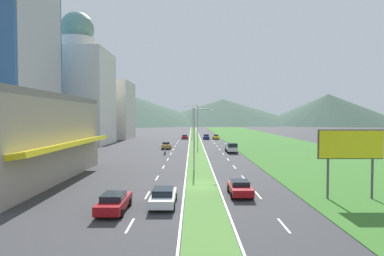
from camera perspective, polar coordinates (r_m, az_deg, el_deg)
ground_plane at (r=33.14m, az=1.80°, el=-10.49°), size 600.00×600.00×0.00m
grass_median at (r=92.61m, az=0.68°, el=-2.38°), size 3.20×240.00×0.06m
grass_verge_right at (r=95.09m, az=13.20°, el=-2.32°), size 24.00×240.00×0.06m
lane_dash_left_1 at (r=21.96m, az=-11.24°, el=-17.11°), size 0.16×2.80×0.01m
lane_dash_left_2 at (r=29.53m, az=-8.13°, el=-12.07°), size 0.16×2.80×0.01m
lane_dash_left_3 at (r=37.28m, az=-6.35°, el=-9.08°), size 0.16×2.80×0.01m
lane_dash_left_4 at (r=45.13m, az=-5.21°, el=-7.12°), size 0.16×2.80×0.01m
lane_dash_left_5 at (r=53.02m, az=-4.41°, el=-5.75°), size 0.16×2.80×0.01m
lane_dash_left_6 at (r=60.94m, az=-3.82°, el=-4.73°), size 0.16×2.80×0.01m
lane_dash_left_7 at (r=68.88m, az=-3.37°, el=-3.94°), size 0.16×2.80×0.01m
lane_dash_left_8 at (r=76.84m, az=-3.01°, el=-3.32°), size 0.16×2.80×0.01m
lane_dash_left_9 at (r=84.80m, az=-2.72°, el=-2.81°), size 0.16×2.80×0.01m
lane_dash_left_10 at (r=92.77m, az=-2.48°, el=-2.39°), size 0.16×2.80×0.01m
lane_dash_right_1 at (r=22.41m, az=16.54°, el=-16.75°), size 0.16×2.80×0.01m
lane_dash_right_2 at (r=29.87m, az=12.08°, el=-11.93°), size 0.16×2.80×0.01m
lane_dash_right_3 at (r=37.55m, az=9.51°, el=-9.02°), size 0.16×2.80×0.01m
lane_dash_right_4 at (r=45.35m, az=7.84°, el=-7.09°), size 0.16×2.80×0.01m
lane_dash_right_5 at (r=53.21m, az=6.67°, el=-5.73°), size 0.16×2.80×0.01m
lane_dash_right_6 at (r=61.10m, az=5.80°, el=-4.71°), size 0.16×2.80×0.01m
lane_dash_right_7 at (r=69.03m, az=5.13°, el=-3.93°), size 0.16×2.80×0.01m
lane_dash_right_8 at (r=76.97m, az=4.61°, el=-3.31°), size 0.16×2.80×0.01m
lane_dash_right_9 at (r=84.92m, az=4.18°, el=-2.81°), size 0.16×2.80×0.01m
lane_dash_right_10 at (r=92.88m, az=3.82°, el=-2.39°), size 0.16×2.80×0.01m
edge_line_median_left at (r=92.61m, az=-0.41°, el=-2.40°), size 0.16×240.00×0.01m
edge_line_median_right at (r=92.65m, az=1.76°, el=-2.40°), size 0.16×240.00×0.01m
domed_building at (r=87.10m, az=-20.04°, el=6.54°), size 15.87×15.87×34.38m
midrise_colored at (r=107.80m, az=-15.30°, el=3.16°), size 16.34×16.34×18.81m
hill_far_left at (r=291.38m, az=-11.81°, el=3.35°), size 169.73×169.73×28.01m
hill_far_center at (r=302.32m, az=5.73°, el=2.99°), size 159.70×159.70×24.31m
hill_far_right at (r=296.37m, az=23.75°, el=3.11°), size 123.70×123.70×27.07m
street_lamp_near at (r=41.85m, az=0.88°, el=-1.16°), size 2.73×0.46×8.37m
street_lamp_mid at (r=73.51m, az=0.80°, el=0.92°), size 3.52×0.34×9.94m
street_lamp_far at (r=105.16m, az=0.29°, el=1.29°), size 3.25×0.28×10.10m
billboard_roadside at (r=30.28m, az=27.17°, el=-3.14°), size 5.72×0.28×6.11m
car_0 at (r=24.92m, az=-14.03°, el=-13.02°), size 2.00×4.69×1.43m
car_1 at (r=25.89m, az=-5.20°, el=-12.40°), size 2.03×4.75×1.44m
car_2 at (r=100.50m, az=4.45°, el=-1.61°), size 1.92×4.59×1.49m
car_3 at (r=70.15m, az=-4.65°, el=-3.19°), size 2.04×4.10×1.54m
car_4 at (r=29.29m, az=8.83°, el=-10.76°), size 1.99×4.23×1.36m
car_5 at (r=100.85m, az=-1.26°, el=-1.62°), size 2.02×4.14×1.40m
car_6 at (r=99.86m, az=2.68°, el=-1.62°), size 1.94×4.47×1.59m
pickup_truck_0 at (r=63.39m, az=7.30°, el=-3.59°), size 2.18×5.40×2.00m
motorcycle_rider at (r=59.95m, az=-4.90°, el=-4.13°), size 0.36×2.00×1.80m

